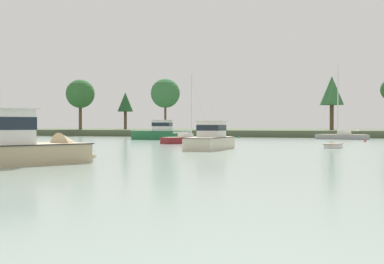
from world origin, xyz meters
The scene contains 13 objects.
far_shore_bank centered at (0.00, 99.33, 0.60)m, with size 235.63×43.08×1.20m, color #4C563D.
cruiser_green centered at (-11.46, 61.04, 0.63)m, with size 10.02×3.45×5.32m.
cruiser_cream centered at (2.62, 34.60, 0.57)m, with size 3.19×8.27×4.90m.
sailboat_grey centered at (13.56, 70.30, 0.25)m, with size 8.02×4.56×11.80m.
sailboat_maroon centered at (-3.91, 47.70, 0.20)m, with size 5.49×6.46×8.73m.
dinghy_white centered at (13.13, 40.44, 0.14)m, with size 1.81×3.23×0.55m.
cruiser_sand centered at (-3.34, 14.26, 0.67)m, with size 8.47×10.89×5.63m.
mooring_buoy_red centered at (16.63, 60.47, 0.06)m, with size 0.34×0.34×0.39m.
mooring_buoy_green centered at (-2.84, 72.93, 0.07)m, with size 0.42×0.42×0.47m.
shore_tree_center_left centered at (-18.99, 81.36, 8.20)m, with size 5.58×5.58×9.81m.
shore_tree_center_right centered at (-32.42, 92.63, 7.07)m, with size 3.44×3.44×8.12m.
shore_tree_right_mid centered at (-39.16, 84.88, 8.63)m, with size 5.97×5.97×10.47m.
shore_tree_inland_b centered at (11.44, 91.29, 8.66)m, with size 4.53×4.53×10.37m.
Camera 1 is at (14.49, -10.83, 2.27)m, focal length 47.99 mm.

